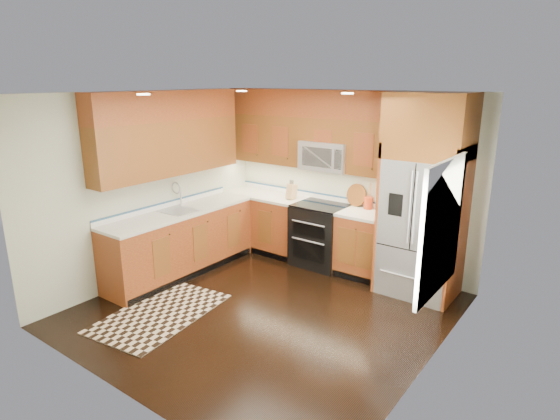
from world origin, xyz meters
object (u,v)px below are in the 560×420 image
Objects in this scene: range at (320,235)px; rug at (160,313)px; refrigerator at (424,197)px; knife_block at (292,191)px; utensil_crock at (368,200)px.

range reaches higher than rug.
range is at bearing 178.60° from refrigerator.
knife_block is (0.16, 2.53, 1.06)m from rug.
refrigerator reaches higher than utensil_crock.
rug is at bearing -106.08° from range.
utensil_crock is (1.22, 0.19, 0.01)m from knife_block.
range is 3.15× the size of knife_block.
rug is (-0.72, -2.49, -0.46)m from range.
range is at bearing -160.64° from utensil_crock.
refrigerator is 3.58m from rug.
refrigerator is at bearing -2.07° from knife_block.
utensil_crock is (0.66, 0.23, 0.60)m from range.
rug is at bearing -132.74° from refrigerator.
knife_block is 1.23m from utensil_crock.
utensil_crock reaches higher than knife_block.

